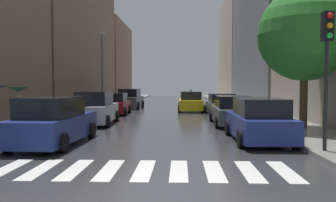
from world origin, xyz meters
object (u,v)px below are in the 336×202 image
object	(u,v)px
parked_car_right_nearest	(259,121)
pedestrian_by_kerb	(18,99)
taxi_midroad	(191,102)
traffic_light_right_corner	(327,50)
parked_car_left_second	(95,109)
parked_car_right_second	(232,111)
parked_car_left_fourth	(130,99)
parked_car_left_nearest	(53,122)
street_tree_right	(305,35)
parked_car_left_third	(115,104)
parked_car_right_third	(221,105)
lamp_post_left	(102,65)

from	to	relation	value
parked_car_right_nearest	pedestrian_by_kerb	xyz separation A→B (m)	(-10.17, 1.30, 0.78)
taxi_midroad	traffic_light_right_corner	world-z (taller)	traffic_light_right_corner
parked_car_left_second	parked_car_right_second	distance (m)	7.55
parked_car_left_fourth	parked_car_right_nearest	distance (m)	19.49
parked_car_left_nearest	street_tree_right	size ratio (longest dim) A/B	0.73
parked_car_left_third	street_tree_right	size ratio (longest dim) A/B	0.65
parked_car_right_third	taxi_midroad	bearing A→B (deg)	27.09
parked_car_left_second	lamp_post_left	distance (m)	9.76
parked_car_left_fourth	pedestrian_by_kerb	size ratio (longest dim) A/B	2.30
street_tree_right	parked_car_left_second	bearing A→B (deg)	167.20
parked_car_left_third	taxi_midroad	xyz separation A→B (m)	(5.71, 3.11, 0.02)
parked_car_left_fourth	parked_car_right_second	xyz separation A→B (m)	(7.48, -12.54, -0.08)
parked_car_left_second	pedestrian_by_kerb	distance (m)	4.80
street_tree_right	lamp_post_left	size ratio (longest dim) A/B	1.04
parked_car_right_second	lamp_post_left	distance (m)	13.42
pedestrian_by_kerb	traffic_light_right_corner	xyz separation A→B (m)	(11.63, -3.88, 1.72)
parked_car_right_second	traffic_light_right_corner	size ratio (longest dim) A/B	1.10
taxi_midroad	parked_car_right_second	bearing A→B (deg)	-167.86
parked_car_left_second	street_tree_right	xyz separation A→B (m)	(10.59, -2.41, 3.70)
taxi_midroad	street_tree_right	size ratio (longest dim) A/B	0.71
parked_car_right_third	street_tree_right	size ratio (longest dim) A/B	0.64
parked_car_right_second	pedestrian_by_kerb	world-z (taller)	pedestrian_by_kerb
parked_car_left_third	lamp_post_left	size ratio (longest dim) A/B	0.68
traffic_light_right_corner	lamp_post_left	xyz separation A→B (m)	(-11.00, 17.13, 0.56)
parked_car_left_fourth	taxi_midroad	distance (m)	6.33
parked_car_left_second	parked_car_left_fourth	size ratio (longest dim) A/B	0.99
parked_car_left_fourth	parked_car_left_nearest	bearing A→B (deg)	-178.38
pedestrian_by_kerb	parked_car_left_fourth	bearing A→B (deg)	-93.04
parked_car_left_fourth	traffic_light_right_corner	world-z (taller)	traffic_light_right_corner
parked_car_left_second	pedestrian_by_kerb	xyz separation A→B (m)	(-2.35, -4.12, 0.73)
parked_car_left_nearest	parked_car_right_second	world-z (taller)	parked_car_left_nearest
parked_car_left_fourth	lamp_post_left	xyz separation A→B (m)	(-1.80, -3.34, 3.01)
parked_car_right_third	street_tree_right	world-z (taller)	street_tree_right
parked_car_left_third	traffic_light_right_corner	world-z (taller)	traffic_light_right_corner
parked_car_left_fourth	traffic_light_right_corner	bearing A→B (deg)	-154.11
parked_car_right_nearest	traffic_light_right_corner	distance (m)	3.88
taxi_midroad	parked_car_right_third	bearing A→B (deg)	-150.64
taxi_midroad	street_tree_right	xyz separation A→B (m)	(5.00, -11.76, 3.78)
street_tree_right	parked_car_right_third	bearing A→B (deg)	110.08
parked_car_right_third	traffic_light_right_corner	distance (m)	13.97
parked_car_left_third	parked_car_left_fourth	world-z (taller)	parked_car_left_fourth
traffic_light_right_corner	lamp_post_left	distance (m)	20.37
parked_car_left_third	parked_car_right_second	xyz separation A→B (m)	(7.67, -6.31, 0.01)
pedestrian_by_kerb	parked_car_left_third	bearing A→B (deg)	-96.87
parked_car_right_second	taxi_midroad	xyz separation A→B (m)	(-1.97, 9.42, 0.01)
parked_car_left_third	street_tree_right	xyz separation A→B (m)	(10.71, -8.65, 3.80)
lamp_post_left	parked_car_left_second	bearing A→B (deg)	-79.29
taxi_midroad	street_tree_right	bearing A→B (deg)	-156.61
parked_car_left_third	traffic_light_right_corner	bearing A→B (deg)	-148.44
parked_car_right_third	parked_car_left_third	bearing A→B (deg)	83.56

